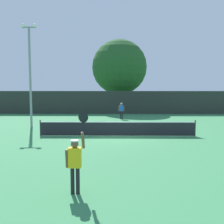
{
  "coord_description": "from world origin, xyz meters",
  "views": [
    {
      "loc": [
        -0.15,
        -17.41,
        3.23
      ],
      "look_at": [
        -0.41,
        3.9,
        1.23
      ],
      "focal_mm": 42.9,
      "sensor_mm": 36.0,
      "label": 1
    }
  ],
  "objects_px": {
    "light_pole": "(30,69)",
    "parked_car_near": "(66,104)",
    "parked_car_far": "(161,104)",
    "player_serving": "(75,158)",
    "tennis_ball": "(143,130)",
    "player_receiving": "(121,109)",
    "large_tree": "(119,67)",
    "parked_car_mid": "(130,103)"
  },
  "relations": [
    {
      "from": "tennis_ball",
      "to": "parked_car_near",
      "type": "relative_size",
      "value": 0.02
    },
    {
      "from": "parked_car_mid",
      "to": "tennis_ball",
      "type": "bearing_deg",
      "value": -93.94
    },
    {
      "from": "parked_car_far",
      "to": "player_serving",
      "type": "bearing_deg",
      "value": -111.78
    },
    {
      "from": "parked_car_near",
      "to": "player_receiving",
      "type": "bearing_deg",
      "value": -65.37
    },
    {
      "from": "tennis_ball",
      "to": "light_pole",
      "type": "height_order",
      "value": "light_pole"
    },
    {
      "from": "player_receiving",
      "to": "parked_car_mid",
      "type": "height_order",
      "value": "parked_car_mid"
    },
    {
      "from": "light_pole",
      "to": "player_serving",
      "type": "bearing_deg",
      "value": -67.58
    },
    {
      "from": "player_receiving",
      "to": "parked_car_far",
      "type": "relative_size",
      "value": 0.37
    },
    {
      "from": "player_serving",
      "to": "player_receiving",
      "type": "bearing_deg",
      "value": 84.52
    },
    {
      "from": "light_pole",
      "to": "parked_car_near",
      "type": "height_order",
      "value": "light_pole"
    },
    {
      "from": "parked_car_far",
      "to": "parked_car_mid",
      "type": "bearing_deg",
      "value": 159.82
    },
    {
      "from": "light_pole",
      "to": "parked_car_near",
      "type": "distance_m",
      "value": 18.38
    },
    {
      "from": "tennis_ball",
      "to": "parked_car_mid",
      "type": "relative_size",
      "value": 0.02
    },
    {
      "from": "player_serving",
      "to": "large_tree",
      "type": "height_order",
      "value": "large_tree"
    },
    {
      "from": "light_pole",
      "to": "parked_car_far",
      "type": "xyz_separation_m",
      "value": [
        13.46,
        17.34,
        -3.87
      ]
    },
    {
      "from": "player_receiving",
      "to": "parked_car_far",
      "type": "xyz_separation_m",
      "value": [
        6.04,
        11.91,
        -0.21
      ]
    },
    {
      "from": "parked_car_near",
      "to": "parked_car_far",
      "type": "xyz_separation_m",
      "value": [
        14.01,
        -0.62,
        0.0
      ]
    },
    {
      "from": "tennis_ball",
      "to": "player_receiving",
      "type": "bearing_deg",
      "value": 102.03
    },
    {
      "from": "player_receiving",
      "to": "light_pole",
      "type": "relative_size",
      "value": 0.2
    },
    {
      "from": "light_pole",
      "to": "parked_car_near",
      "type": "xyz_separation_m",
      "value": [
        -0.55,
        17.96,
        -3.87
      ]
    },
    {
      "from": "tennis_ball",
      "to": "parked_car_mid",
      "type": "bearing_deg",
      "value": 89.78
    },
    {
      "from": "player_receiving",
      "to": "large_tree",
      "type": "distance_m",
      "value": 10.92
    },
    {
      "from": "parked_car_mid",
      "to": "light_pole",
      "type": "bearing_deg",
      "value": -119.76
    },
    {
      "from": "parked_car_far",
      "to": "tennis_ball",
      "type": "bearing_deg",
      "value": -111.16
    },
    {
      "from": "parked_car_far",
      "to": "light_pole",
      "type": "bearing_deg",
      "value": -135.33
    },
    {
      "from": "parked_car_mid",
      "to": "parked_car_far",
      "type": "xyz_separation_m",
      "value": [
        4.49,
        -1.01,
        0.0
      ]
    },
    {
      "from": "player_serving",
      "to": "parked_car_far",
      "type": "distance_m",
      "value": 31.89
    },
    {
      "from": "parked_car_near",
      "to": "parked_car_mid",
      "type": "height_order",
      "value": "same"
    },
    {
      "from": "player_serving",
      "to": "parked_car_near",
      "type": "bearing_deg",
      "value": 101.04
    },
    {
      "from": "player_serving",
      "to": "parked_car_near",
      "type": "height_order",
      "value": "player_serving"
    },
    {
      "from": "player_receiving",
      "to": "light_pole",
      "type": "height_order",
      "value": "light_pole"
    },
    {
      "from": "light_pole",
      "to": "parked_car_far",
      "type": "relative_size",
      "value": 1.85
    },
    {
      "from": "tennis_ball",
      "to": "parked_car_far",
      "type": "height_order",
      "value": "parked_car_far"
    },
    {
      "from": "player_serving",
      "to": "light_pole",
      "type": "relative_size",
      "value": 0.31
    },
    {
      "from": "player_serving",
      "to": "tennis_ball",
      "type": "xyz_separation_m",
      "value": [
        3.29,
        12.1,
        -1.06
      ]
    },
    {
      "from": "player_receiving",
      "to": "parked_car_near",
      "type": "height_order",
      "value": "parked_car_near"
    },
    {
      "from": "light_pole",
      "to": "parked_car_far",
      "type": "bearing_deg",
      "value": 52.18
    },
    {
      "from": "light_pole",
      "to": "parked_car_far",
      "type": "distance_m",
      "value": 22.29
    },
    {
      "from": "player_receiving",
      "to": "parked_car_near",
      "type": "bearing_deg",
      "value": -57.53
    },
    {
      "from": "parked_car_far",
      "to": "parked_car_near",
      "type": "bearing_deg",
      "value": 169.95
    },
    {
      "from": "player_serving",
      "to": "large_tree",
      "type": "relative_size",
      "value": 0.26
    },
    {
      "from": "parked_car_near",
      "to": "large_tree",
      "type": "bearing_deg",
      "value": -27.19
    }
  ]
}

